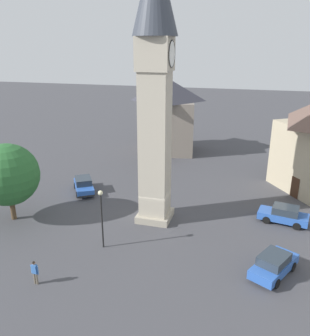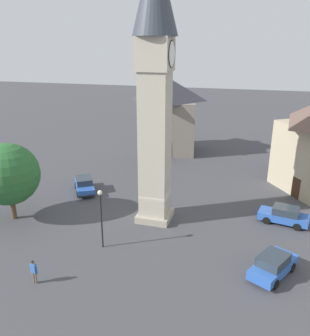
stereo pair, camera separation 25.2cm
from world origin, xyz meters
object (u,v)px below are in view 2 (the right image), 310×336
Objects in this scene: tree at (8,174)px; pedestrian at (34,270)px; lamp_post at (101,209)px; car_blue_kerb at (273,265)px; building_shop_left at (169,115)px; car_red_corner at (284,215)px; clock_tower at (155,68)px; car_silver_kerb at (84,185)px.

pedestrian is at bearing -135.66° from tree.
tree reaches higher than lamp_post.
tree is (2.00, 21.80, 3.40)m from car_blue_kerb.
building_shop_left is at bearing 3.17° from lamp_post.
building_shop_left is at bearing 27.90° from car_blue_kerb.
car_blue_kerb is at bearing -70.39° from pedestrian.
car_blue_kerb is at bearing -95.25° from tree.
pedestrian is (-13.02, 15.79, 0.25)m from car_red_corner.
car_red_corner is (2.32, -10.87, -12.14)m from clock_tower.
car_blue_kerb is 2.62× the size of pedestrian.
tree is at bearing 77.68° from lamp_post.
car_silver_kerb is 19.69m from car_red_corner.
car_blue_kerb is at bearing 172.14° from car_red_corner.
car_silver_kerb is 18.08m from building_shop_left.
lamp_post reaches higher than car_red_corner.
car_blue_kerb is 12.54m from lamp_post.
lamp_post is (-9.21, -6.25, 2.40)m from car_silver_kerb.
car_red_corner is at bearing -93.98° from car_silver_kerb.
tree is at bearing 161.46° from building_shop_left.
car_red_corner is at bearing -75.84° from tree.
tree is at bearing 84.75° from car_blue_kerb.
clock_tower is 5.04× the size of car_red_corner.
clock_tower is 13.02× the size of pedestrian.
building_shop_left is at bearing 10.92° from clock_tower.
tree reaches higher than car_red_corner.
tree is at bearing 106.05° from clock_tower.
car_red_corner is at bearing -140.84° from building_shop_left.
clock_tower is at bearing -112.79° from car_silver_kerb.
car_silver_kerb is at bearing 63.78° from car_blue_kerb.
car_red_corner is 2.58× the size of pedestrian.
lamp_post is at bearing -102.32° from tree.
car_silver_kerb is 1.00× the size of car_red_corner.
lamp_post is at bearing -145.82° from car_silver_kerb.
lamp_post is at bearing -176.83° from building_shop_left.
lamp_post reaches higher than pedestrian.
tree is 9.76m from lamp_post.
clock_tower is 16.46m from car_red_corner.
building_shop_left reaches higher than tree.
clock_tower reaches higher than pedestrian.
pedestrian is at bearing 129.50° from car_red_corner.
car_silver_kerb is at bearing 67.21° from clock_tower.
lamp_post is (-0.07, 12.31, 2.40)m from car_blue_kerb.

